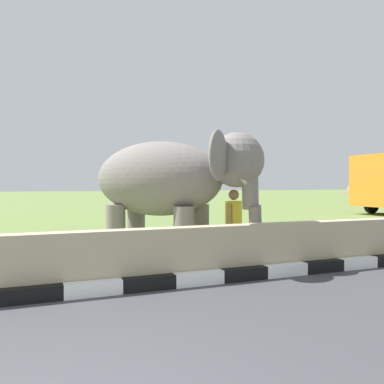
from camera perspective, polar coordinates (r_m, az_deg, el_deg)
barrier_parapet at (r=6.93m, az=-6.18°, el=-9.42°), size 28.00×0.36×1.00m
elephant at (r=8.85m, az=-2.87°, el=1.70°), size 3.84×3.83×2.86m
person_handler at (r=8.70m, az=6.09°, el=-4.45°), size 0.54×0.48×1.66m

